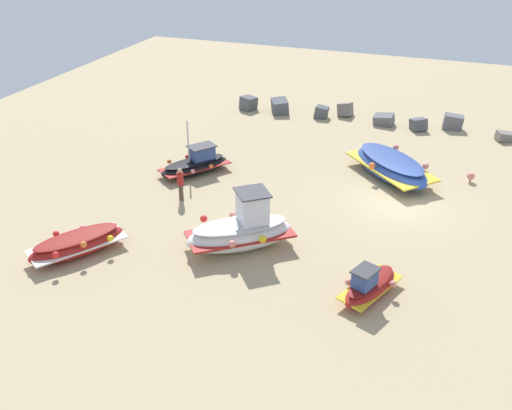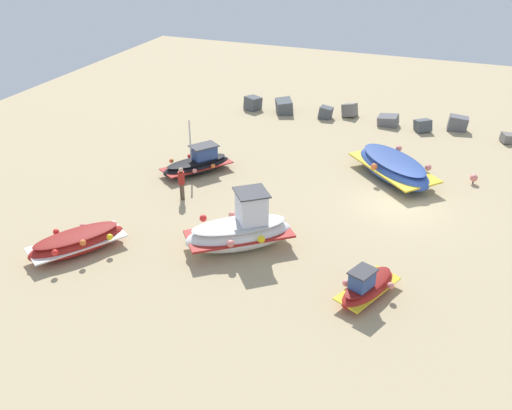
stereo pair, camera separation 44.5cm
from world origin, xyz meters
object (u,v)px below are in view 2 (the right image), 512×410
Objects in this scene: mooring_buoy_0 at (474,178)px; fishing_boat_2 at (77,242)px; fishing_boat_4 at (367,287)px; person_walking at (181,181)px; fishing_boat_3 at (241,230)px; fishing_boat_1 at (393,167)px; fishing_boat_0 at (198,164)px.

fishing_boat_2 is at bearing -139.25° from mooring_buoy_0.
fishing_boat_4 is (11.79, 1.28, -0.02)m from fishing_boat_2.
mooring_buoy_0 is at bearing 148.40° from person_walking.
person_walking is at bearing 106.76° from fishing_boat_3.
fishing_boat_1 is at bearing -153.57° from fishing_boat_4.
person_walking reaches higher than fishing_boat_2.
person_walking is at bearing -151.99° from mooring_buoy_0.
fishing_boat_4 is 11.98m from mooring_buoy_0.
fishing_boat_2 is at bearing 166.51° from fishing_boat_3.
fishing_boat_0 is 7.93m from fishing_boat_3.
fishing_boat_0 is at bearing -164.31° from mooring_buoy_0.
person_walking is at bearing -100.85° from fishing_boat_1.
fishing_boat_4 reaches higher than fishing_boat_2.
person_walking is (-9.13, -6.15, 0.34)m from fishing_boat_1.
person_walking is (1.78, 5.86, 0.48)m from fishing_boat_2.
fishing_boat_2 reaches higher than mooring_buoy_0.
fishing_boat_0 is 13.18m from fishing_boat_4.
fishing_boat_0 is 0.96× the size of fishing_boat_2.
fishing_boat_3 reaches higher than mooring_buoy_0.
fishing_boat_2 is 6.76m from fishing_boat_3.
fishing_boat_3 is at bearing 147.86° from fishing_boat_2.
fishing_boat_1 is at bearing 170.66° from fishing_boat_2.
fishing_boat_0 is 0.74× the size of fishing_boat_1.
fishing_boat_0 reaches higher than person_walking.
fishing_boat_0 is 14.36m from mooring_buoy_0.
fishing_boat_2 is at bearing -151.16° from fishing_boat_0.
fishing_boat_3 is at bearing -83.74° from fishing_boat_4.
fishing_boat_0 is 7.56× the size of mooring_buoy_0.
fishing_boat_3 is at bearing -72.42° from fishing_boat_1.
fishing_boat_4 is at bearing -40.16° from fishing_boat_1.
fishing_boat_3 is at bearing -131.31° from mooring_buoy_0.
fishing_boat_1 is 16.23m from fishing_boat_2.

